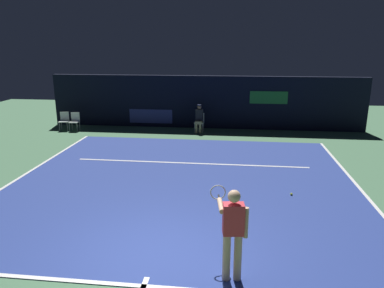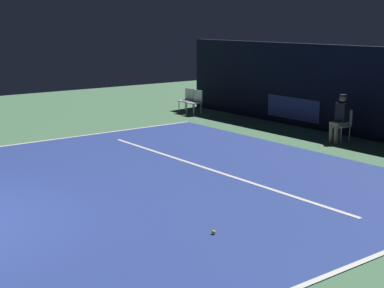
% 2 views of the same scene
% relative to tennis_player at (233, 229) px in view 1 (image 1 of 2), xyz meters
% --- Properties ---
extents(ground_plane, '(31.27, 31.27, 0.00)m').
position_rel_tennis_player_xyz_m(ground_plane, '(-1.51, 4.60, -0.99)').
color(ground_plane, '#4C7A56').
extents(court_surface, '(10.49, 10.11, 0.01)m').
position_rel_tennis_player_xyz_m(court_surface, '(-1.51, 4.60, -0.98)').
color(court_surface, navy).
rests_on(court_surface, ground).
extents(line_baseline, '(10.49, 0.10, 0.01)m').
position_rel_tennis_player_xyz_m(line_baseline, '(-1.51, -0.41, -0.97)').
color(line_baseline, white).
rests_on(line_baseline, court_surface).
extents(line_sideline_left, '(0.10, 10.11, 0.01)m').
position_rel_tennis_player_xyz_m(line_sideline_left, '(3.69, 4.60, -0.97)').
color(line_sideline_left, white).
rests_on(line_sideline_left, court_surface).
extents(line_sideline_right, '(0.10, 10.11, 0.01)m').
position_rel_tennis_player_xyz_m(line_sideline_right, '(-6.71, 4.60, -0.97)').
color(line_sideline_right, white).
rests_on(line_sideline_right, court_surface).
extents(line_service, '(8.19, 0.10, 0.01)m').
position_rel_tennis_player_xyz_m(line_service, '(-1.51, 6.37, -0.97)').
color(line_service, white).
rests_on(line_service, court_surface).
extents(line_centre_mark, '(0.10, 0.30, 0.01)m').
position_rel_tennis_player_xyz_m(line_centre_mark, '(-1.51, -0.31, -0.97)').
color(line_centre_mark, white).
rests_on(line_centre_mark, court_surface).
extents(back_wall, '(15.57, 0.33, 2.60)m').
position_rel_tennis_player_xyz_m(back_wall, '(-1.51, 12.16, 0.31)').
color(back_wall, black).
rests_on(back_wall, ground).
extents(tennis_player, '(0.72, 0.93, 1.73)m').
position_rel_tennis_player_xyz_m(tennis_player, '(0.00, 0.00, 0.00)').
color(tennis_player, '#DBAD89').
rests_on(tennis_player, ground).
extents(line_judge_on_chair, '(0.46, 0.55, 1.32)m').
position_rel_tennis_player_xyz_m(line_judge_on_chair, '(-1.68, 11.14, -0.30)').
color(line_judge_on_chair, white).
rests_on(line_judge_on_chair, ground).
extents(courtside_chair_near, '(0.46, 0.44, 0.88)m').
position_rel_tennis_player_xyz_m(courtside_chair_near, '(-7.74, 10.77, -0.49)').
color(courtside_chair_near, white).
rests_on(courtside_chair_near, ground).
extents(courtside_chair_far, '(0.51, 0.49, 0.88)m').
position_rel_tennis_player_xyz_m(courtside_chair_far, '(-8.30, 10.82, -0.49)').
color(courtside_chair_far, white).
rests_on(courtside_chair_far, ground).
extents(tennis_ball, '(0.07, 0.07, 0.07)m').
position_rel_tennis_player_xyz_m(tennis_ball, '(1.63, 3.92, -0.94)').
color(tennis_ball, '#CCE033').
rests_on(tennis_ball, court_surface).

